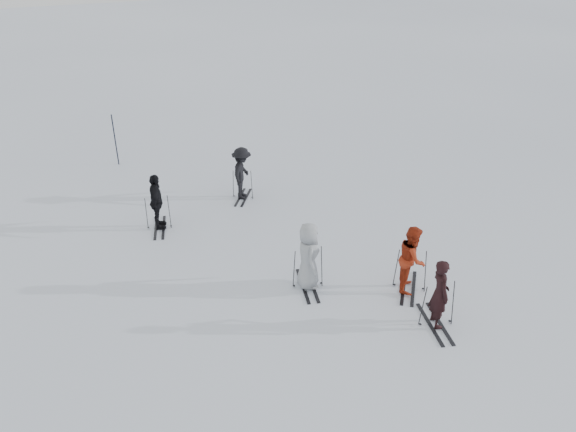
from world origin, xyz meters
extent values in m
plane|color=silver|center=(0.00, 0.00, 0.00)|extent=(120.00, 120.00, 0.00)
imported|color=black|center=(1.87, -4.16, 0.94)|extent=(0.61, 0.78, 1.89)
imported|color=#982811|center=(2.14, -2.57, 0.97)|extent=(1.15, 1.19, 1.93)
imported|color=#989CA0|center=(-0.41, -1.34, 0.98)|extent=(0.83, 1.08, 1.96)
imported|color=black|center=(-3.54, 3.64, 0.95)|extent=(0.73, 1.19, 1.90)
imported|color=black|center=(-0.22, 4.68, 0.97)|extent=(1.28, 1.44, 1.93)
cylinder|color=black|center=(-3.96, 9.74, 1.08)|extent=(0.05, 0.05, 2.16)
camera|label=1|loc=(-6.10, -13.05, 9.26)|focal=35.00mm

